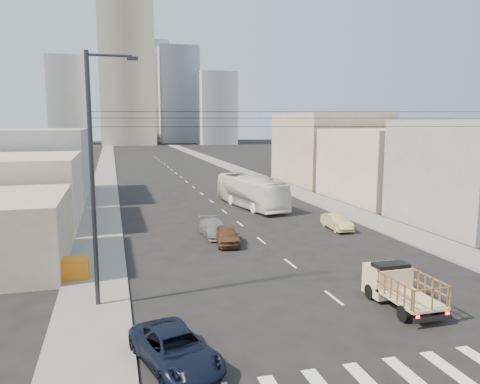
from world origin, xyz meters
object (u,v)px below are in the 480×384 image
flatbed_pickup (400,285)px  navy_pickup (175,349)px  streetlamp_left (94,174)px  city_bus (251,192)px  sedan_tan (337,222)px  crate_stack (72,268)px  sedan_brown (227,235)px  sedan_grey (214,228)px

flatbed_pickup → navy_pickup: flatbed_pickup is taller
navy_pickup → streetlamp_left: 9.19m
navy_pickup → city_bus: (11.86, 30.03, 0.97)m
navy_pickup → streetlamp_left: streetlamp_left is taller
navy_pickup → streetlamp_left: size_ratio=0.40×
sedan_tan → crate_stack: 21.48m
sedan_brown → crate_stack: size_ratio=2.24×
flatbed_pickup → sedan_grey: bearing=109.4°
navy_pickup → sedan_brown: bearing=53.9°
sedan_brown → sedan_tan: 10.15m
sedan_grey → streetlamp_left: bearing=-125.2°
sedan_brown → sedan_grey: size_ratio=0.90×
sedan_grey → streetlamp_left: (-8.26, -12.25, 5.79)m
navy_pickup → sedan_brown: size_ratio=1.18×
flatbed_pickup → sedan_grey: (-5.67, 16.08, -0.45)m
sedan_tan → sedan_grey: 10.31m
sedan_grey → crate_stack: 12.63m
navy_pickup → crate_stack: size_ratio=2.65×
city_bus → navy_pickup: bearing=-121.4°
city_bus → streetlamp_left: streetlamp_left is taller
crate_stack → sedan_grey: bearing=38.6°
navy_pickup → sedan_tan: size_ratio=1.23×
sedan_tan → sedan_grey: (-10.30, 0.47, 0.01)m
sedan_grey → navy_pickup: bearing=-107.4°
city_bus → sedan_tan: (3.93, -11.66, -1.00)m
navy_pickup → flatbed_pickup: bearing=-2.3°
city_bus → sedan_grey: 12.92m
flatbed_pickup → sedan_brown: bearing=111.5°
flatbed_pickup → streetlamp_left: (-13.93, 3.84, 5.34)m
crate_stack → navy_pickup: bearing=-68.2°
flatbed_pickup → sedan_grey: 17.06m
navy_pickup → city_bus: bearing=52.3°
crate_stack → flatbed_pickup: bearing=-27.8°
city_bus → streetlamp_left: (-14.63, -23.44, 4.80)m
city_bus → sedan_brown: bearing=-123.2°
sedan_brown → crate_stack: bearing=-146.8°
navy_pickup → sedan_tan: navy_pickup is taller
sedan_brown → streetlamp_left: (-8.65, -9.60, 5.75)m
sedan_brown → sedan_grey: bearing=104.5°
navy_pickup → sedan_grey: (5.49, 18.84, -0.01)m
flatbed_pickup → sedan_brown: size_ratio=1.10×
navy_pickup → sedan_tan: bearing=33.1°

